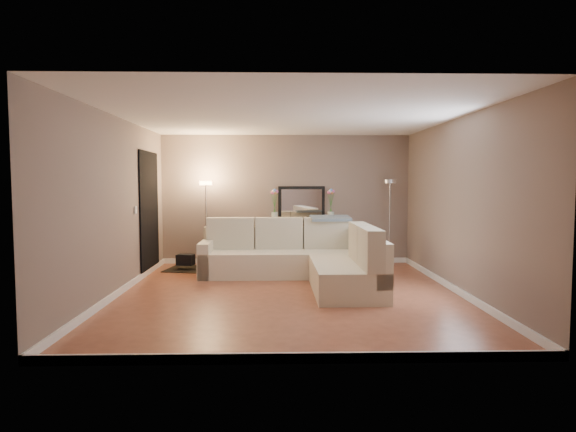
{
  "coord_description": "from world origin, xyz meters",
  "views": [
    {
      "loc": [
        -0.19,
        -7.0,
        1.65
      ],
      "look_at": [
        0.0,
        0.8,
        1.1
      ],
      "focal_mm": 30.0,
      "sensor_mm": 36.0,
      "label": 1
    }
  ],
  "objects_px": {
    "console_table": "(299,242)",
    "sectional_sofa": "(305,258)",
    "floor_lamp_lit": "(206,206)",
    "floor_lamp_unlit": "(390,205)"
  },
  "relations": [
    {
      "from": "floor_lamp_lit",
      "to": "floor_lamp_unlit",
      "type": "xyz_separation_m",
      "value": [
        3.61,
        0.07,
        0.02
      ]
    },
    {
      "from": "console_table",
      "to": "floor_lamp_lit",
      "type": "xyz_separation_m",
      "value": [
        -1.81,
        -0.18,
        0.71
      ]
    },
    {
      "from": "sectional_sofa",
      "to": "floor_lamp_lit",
      "type": "height_order",
      "value": "floor_lamp_lit"
    },
    {
      "from": "sectional_sofa",
      "to": "floor_lamp_unlit",
      "type": "bearing_deg",
      "value": 38.13
    },
    {
      "from": "console_table",
      "to": "sectional_sofa",
      "type": "bearing_deg",
      "value": -88.77
    },
    {
      "from": "sectional_sofa",
      "to": "console_table",
      "type": "bearing_deg",
      "value": 91.23
    },
    {
      "from": "sectional_sofa",
      "to": "floor_lamp_unlit",
      "type": "height_order",
      "value": "floor_lamp_unlit"
    },
    {
      "from": "console_table",
      "to": "floor_lamp_unlit",
      "type": "bearing_deg",
      "value": -3.67
    },
    {
      "from": "console_table",
      "to": "floor_lamp_lit",
      "type": "distance_m",
      "value": 1.96
    },
    {
      "from": "sectional_sofa",
      "to": "console_table",
      "type": "distance_m",
      "value": 1.5
    }
  ]
}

